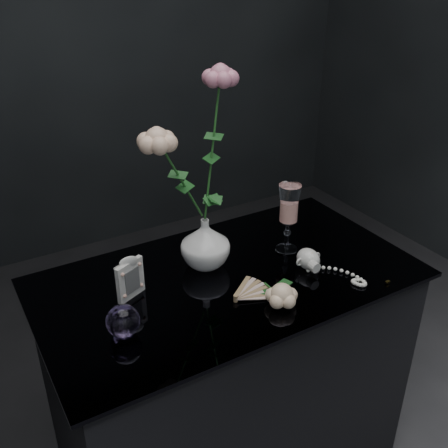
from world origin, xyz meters
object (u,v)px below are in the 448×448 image
picture_frame (130,277)px  pearl_jar (308,258)px  paperweight (123,321)px  wine_glass (288,219)px  vase (205,243)px  loose_rose (282,295)px

picture_frame → pearl_jar: picture_frame is taller
paperweight → pearl_jar: bearing=1.3°
picture_frame → paperweight: 0.15m
paperweight → pearl_jar: size_ratio=0.37×
wine_glass → paperweight: (-0.56, -0.12, -0.07)m
vase → wine_glass: bearing=-11.2°
wine_glass → loose_rose: 0.29m
picture_frame → loose_rose: (0.31, -0.23, -0.03)m
picture_frame → paperweight: bearing=-141.9°
wine_glass → loose_rose: bearing=-129.1°
paperweight → loose_rose: size_ratio=0.43×
vase → picture_frame: bearing=-171.4°
wine_glass → paperweight: wine_glass is taller
paperweight → wine_glass: bearing=12.2°
picture_frame → wine_glass: bearing=-25.5°
vase → pearl_jar: (0.24, -0.16, -0.04)m
loose_rose → wine_glass: bearing=61.5°
vase → pearl_jar: 0.29m
pearl_jar → paperweight: bearing=-178.8°
wine_glass → picture_frame: bearing=178.5°
picture_frame → paperweight: size_ratio=1.53×
picture_frame → pearl_jar: (0.48, -0.12, -0.03)m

